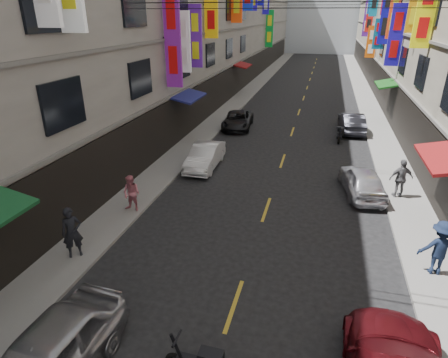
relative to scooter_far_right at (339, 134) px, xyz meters
The scene contains 13 objects.
sidewalk_left 16.19m from the scooter_far_right, 124.46° to the left, with size 2.00×90.00×0.12m, color slate.
sidewalk_right 13.65m from the scooter_far_right, 77.97° to the left, with size 2.00×90.00×0.12m, color slate.
street_awnings 5.75m from the scooter_far_right, 148.98° to the right, with size 13.99×35.20×0.41m.
lane_markings 10.82m from the scooter_far_right, 106.97° to the left, with size 0.12×80.20×0.01m.
scooter_far_right is the anchor object (origin of this frame).
car_left_mid 9.81m from the scooter_far_right, 136.84° to the right, with size 1.36×3.90×1.29m, color white.
car_left_far 7.27m from the scooter_far_right, 169.82° to the left, with size 1.95×4.23×1.18m, color black.
car_right_mid 8.07m from the scooter_far_right, 83.99° to the right, with size 1.57×3.90×1.33m, color silver.
car_right_far 2.53m from the scooter_far_right, 70.43° to the left, with size 1.45×4.15×1.37m, color #212228.
pedestrian_lnear 18.17m from the scooter_far_right, 119.52° to the right, with size 0.66×0.60×1.81m, color black.
pedestrian_lfar 15.06m from the scooter_far_right, 124.64° to the right, with size 0.76×0.52×1.57m, color #CC6C78.
pedestrian_rnear 13.96m from the scooter_far_right, 78.78° to the right, with size 1.19×0.61×1.84m, color #131E36.
pedestrian_rfar 8.50m from the scooter_far_right, 73.20° to the right, with size 1.05×0.59×1.78m, color #5E5E60.
Camera 1 is at (1.87, 3.79, 7.73)m, focal length 30.00 mm.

